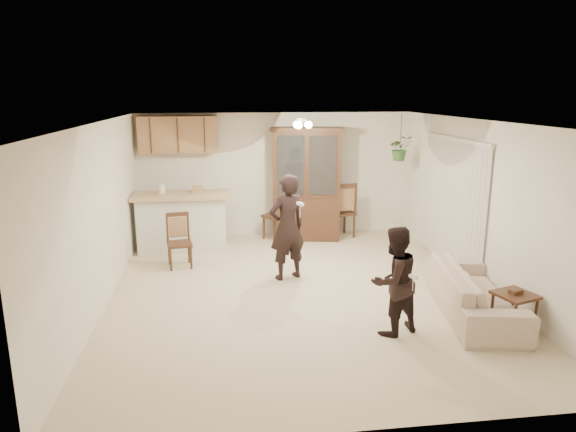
{
  "coord_description": "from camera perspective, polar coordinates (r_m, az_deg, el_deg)",
  "views": [
    {
      "loc": [
        -1.09,
        -7.06,
        2.9
      ],
      "look_at": [
        -0.12,
        0.4,
        1.07
      ],
      "focal_mm": 32.0,
      "sensor_mm": 36.0,
      "label": 1
    }
  ],
  "objects": [
    {
      "name": "floor",
      "position": [
        7.71,
        1.29,
        -8.44
      ],
      "size": [
        6.5,
        6.5,
        0.0
      ],
      "primitive_type": "plane",
      "color": "#C3B293",
      "rests_on": "ground"
    },
    {
      "name": "ceiling",
      "position": [
        7.16,
        1.4,
        10.44
      ],
      "size": [
        5.5,
        6.5,
        0.02
      ],
      "primitive_type": "cube",
      "color": "silver",
      "rests_on": "wall_back"
    },
    {
      "name": "wall_back",
      "position": [
        10.5,
        -1.36,
        4.6
      ],
      "size": [
        5.5,
        0.02,
        2.5
      ],
      "primitive_type": "cube",
      "color": "silver",
      "rests_on": "ground"
    },
    {
      "name": "wall_front",
      "position": [
        4.29,
        8.02,
        -9.06
      ],
      "size": [
        5.5,
        0.02,
        2.5
      ],
      "primitive_type": "cube",
      "color": "silver",
      "rests_on": "ground"
    },
    {
      "name": "wall_left",
      "position": [
        7.44,
        -20.09,
        -0.01
      ],
      "size": [
        0.02,
        6.5,
        2.5
      ],
      "primitive_type": "cube",
      "color": "silver",
      "rests_on": "ground"
    },
    {
      "name": "wall_right",
      "position": [
        8.21,
        20.69,
        1.16
      ],
      "size": [
        0.02,
        6.5,
        2.5
      ],
      "primitive_type": "cube",
      "color": "silver",
      "rests_on": "ground"
    },
    {
      "name": "breakfast_bar",
      "position": [
        9.74,
        -11.65,
        -0.91
      ],
      "size": [
        1.6,
        0.55,
        1.0
      ],
      "primitive_type": "cube",
      "color": "silver",
      "rests_on": "floor"
    },
    {
      "name": "bar_top",
      "position": [
        9.62,
        -11.8,
        2.27
      ],
      "size": [
        1.75,
        0.7,
        0.08
      ],
      "primitive_type": "cube",
      "color": "tan",
      "rests_on": "breakfast_bar"
    },
    {
      "name": "upper_cabinets",
      "position": [
        10.2,
        -12.08,
        8.84
      ],
      "size": [
        1.5,
        0.34,
        0.7
      ],
      "primitive_type": "cube",
      "color": "olive",
      "rests_on": "wall_back"
    },
    {
      "name": "vertical_blinds",
      "position": [
        9.0,
        17.74,
        1.46
      ],
      "size": [
        0.06,
        2.3,
        2.1
      ],
      "primitive_type": null,
      "color": "beige",
      "rests_on": "wall_right"
    },
    {
      "name": "ceiling_fixture",
      "position": [
        8.38,
        1.49,
        10.22
      ],
      "size": [
        0.36,
        0.36,
        0.2
      ],
      "primitive_type": null,
      "color": "#FFEEBF",
      "rests_on": "ceiling"
    },
    {
      "name": "hanging_plant",
      "position": [
        10.11,
        12.34,
        7.37
      ],
      "size": [
        0.43,
        0.37,
        0.48
      ],
      "primitive_type": "imported",
      "color": "#255321",
      "rests_on": "ceiling"
    },
    {
      "name": "plant_cord",
      "position": [
        10.08,
        12.44,
        9.2
      ],
      "size": [
        0.01,
        0.01,
        0.65
      ],
      "primitive_type": "cylinder",
      "color": "#29251E",
      "rests_on": "ceiling"
    },
    {
      "name": "sofa",
      "position": [
        7.31,
        20.05,
        -7.5
      ],
      "size": [
        1.05,
        1.97,
        0.73
      ],
      "primitive_type": "imported",
      "rotation": [
        0.0,
        0.0,
        1.4
      ],
      "color": "#EEE3C4",
      "rests_on": "floor"
    },
    {
      "name": "adult",
      "position": [
        8.0,
        -0.09,
        -0.84
      ],
      "size": [
        0.77,
        0.65,
        1.8
      ],
      "primitive_type": "imported",
      "rotation": [
        0.0,
        0.0,
        3.53
      ],
      "color": "black",
      "rests_on": "floor"
    },
    {
      "name": "child",
      "position": [
        6.37,
        11.68,
        -7.09
      ],
      "size": [
        0.81,
        0.73,
        1.35
      ],
      "primitive_type": "imported",
      "rotation": [
        0.0,
        0.0,
        3.55
      ],
      "color": "black",
      "rests_on": "floor"
    },
    {
      "name": "china_hutch",
      "position": [
        10.2,
        2.08,
        3.47
      ],
      "size": [
        1.48,
        0.77,
        2.23
      ],
      "rotation": [
        0.0,
        0.0,
        -0.16
      ],
      "color": "#311E11",
      "rests_on": "floor"
    },
    {
      "name": "side_table",
      "position": [
        7.04,
        23.78,
        -9.66
      ],
      "size": [
        0.55,
        0.55,
        0.54
      ],
      "rotation": [
        0.0,
        0.0,
        0.3
      ],
      "color": "#311E11",
      "rests_on": "floor"
    },
    {
      "name": "chair_bar",
      "position": [
        8.88,
        -11.93,
        -3.97
      ],
      "size": [
        0.46,
        0.46,
        0.91
      ],
      "rotation": [
        0.0,
        0.0,
        0.16
      ],
      "color": "#311E11",
      "rests_on": "floor"
    },
    {
      "name": "chair_hutch_left",
      "position": [
        10.32,
        -1.18,
        -0.93
      ],
      "size": [
        0.67,
        0.67,
        1.08
      ],
      "rotation": [
        0.0,
        0.0,
        -0.92
      ],
      "color": "#311E11",
      "rests_on": "floor"
    },
    {
      "name": "chair_hutch_right",
      "position": [
        10.57,
        5.85,
        -0.57
      ],
      "size": [
        0.6,
        0.6,
        1.13
      ],
      "rotation": [
        0.0,
        0.0,
        3.38
      ],
      "color": "#311E11",
      "rests_on": "floor"
    },
    {
      "name": "controller_adult",
      "position": [
        7.58,
        1.36,
        1.35
      ],
      "size": [
        0.1,
        0.15,
        0.04
      ],
      "primitive_type": "cube",
      "rotation": [
        0.0,
        0.0,
        3.53
      ],
      "color": "white",
      "rests_on": "adult"
    },
    {
      "name": "controller_child",
      "position": [
        6.1,
        13.76,
        -6.58
      ],
      "size": [
        0.08,
        0.12,
        0.04
      ],
      "primitive_type": "cube",
      "rotation": [
        0.0,
        0.0,
        3.55
      ],
      "color": "white",
      "rests_on": "child"
    }
  ]
}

